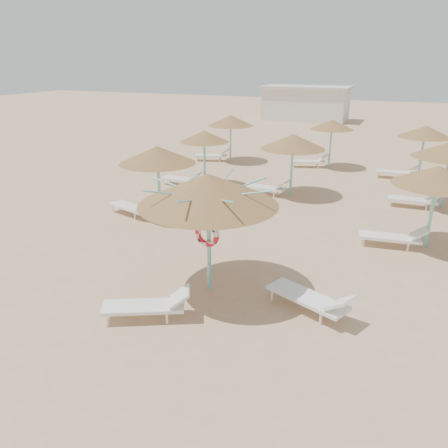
% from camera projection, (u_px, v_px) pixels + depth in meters
% --- Properties ---
extents(ground, '(120.00, 120.00, 0.00)m').
position_uv_depth(ground, '(217.00, 295.00, 11.28)').
color(ground, tan).
rests_on(ground, ground).
extents(main_palapa, '(3.50, 3.50, 3.14)m').
position_uv_depth(main_palapa, '(208.00, 190.00, 10.65)').
color(main_palapa, '#79D3C9').
rests_on(main_palapa, ground).
extents(lounger_main_a, '(2.10, 1.47, 0.74)m').
position_uv_depth(lounger_main_a, '(149.00, 305.00, 10.15)').
color(lounger_main_a, white).
rests_on(lounger_main_a, ground).
extents(lounger_main_b, '(2.28, 1.46, 0.80)m').
position_uv_depth(lounger_main_b, '(312.00, 298.00, 10.38)').
color(lounger_main_b, white).
rests_on(lounger_main_b, ground).
extents(palapa_field, '(14.78, 13.30, 2.72)m').
position_uv_depth(palapa_field, '(313.00, 142.00, 19.05)').
color(palapa_field, '#79D3C9').
rests_on(palapa_field, ground).
extents(service_hut, '(8.40, 4.40, 3.25)m').
position_uv_depth(service_hut, '(306.00, 103.00, 43.00)').
color(service_hut, silver).
rests_on(service_hut, ground).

